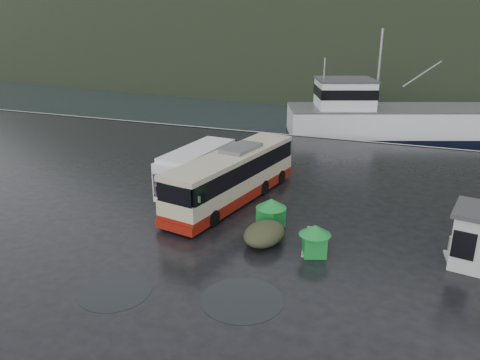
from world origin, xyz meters
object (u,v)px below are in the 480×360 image
at_px(waste_bin_right, 314,254).
at_px(fishing_trawler, 405,127).
at_px(dome_tent, 264,243).
at_px(white_van, 199,190).
at_px(jersey_barrier_a, 311,250).
at_px(waste_bin_left, 271,227).
at_px(jersey_barrier_b, 457,262).
at_px(coach_bus, 233,200).

xyz_separation_m(waste_bin_right, fishing_trawler, (2.88, 29.28, 0.00)).
height_order(waste_bin_right, dome_tent, waste_bin_right).
height_order(white_van, fishing_trawler, fishing_trawler).
xyz_separation_m(dome_tent, jersey_barrier_a, (2.30, 0.14, 0.00)).
distance_m(white_van, waste_bin_left, 6.96).
distance_m(dome_tent, jersey_barrier_b, 8.78).
xyz_separation_m(white_van, jersey_barrier_a, (8.44, -5.38, 0.00)).
xyz_separation_m(waste_bin_left, jersey_barrier_a, (2.53, -1.70, 0.00)).
height_order(waste_bin_right, jersey_barrier_b, waste_bin_right).
relative_size(coach_bus, dome_tent, 4.33).
distance_m(coach_bus, white_van, 2.80).
xyz_separation_m(coach_bus, waste_bin_right, (5.99, -4.98, 0.00)).
distance_m(jersey_barrier_a, jersey_barrier_b, 6.49).
distance_m(waste_bin_left, jersey_barrier_b, 8.94).
relative_size(coach_bus, jersey_barrier_b, 6.28).
relative_size(coach_bus, white_van, 1.68).
bearing_deg(waste_bin_left, coach_bus, 138.65).
bearing_deg(white_van, jersey_barrier_b, -10.21).
height_order(waste_bin_left, fishing_trawler, fishing_trawler).
bearing_deg(white_van, dome_tent, -36.19).
height_order(coach_bus, waste_bin_right, coach_bus).
bearing_deg(coach_bus, jersey_barrier_a, -27.61).
bearing_deg(dome_tent, coach_bus, 126.46).
distance_m(waste_bin_right, dome_tent, 2.54).
bearing_deg(waste_bin_right, dome_tent, 173.57).
bearing_deg(jersey_barrier_b, fishing_trawler, 96.78).
distance_m(white_van, jersey_barrier_b, 15.43).
relative_size(waste_bin_left, jersey_barrier_a, 0.96).
relative_size(white_van, jersey_barrier_a, 3.97).
distance_m(coach_bus, jersey_barrier_a, 7.35).
bearing_deg(waste_bin_left, waste_bin_right, -37.74).
xyz_separation_m(coach_bus, waste_bin_left, (3.24, -2.85, 0.00)).
relative_size(coach_bus, jersey_barrier_a, 6.67).
bearing_deg(dome_tent, white_van, 138.02).
xyz_separation_m(waste_bin_left, fishing_trawler, (5.63, 27.15, 0.00)).
distance_m(coach_bus, fishing_trawler, 25.87).
distance_m(white_van, dome_tent, 8.26).
bearing_deg(waste_bin_left, jersey_barrier_b, -3.70).
height_order(coach_bus, dome_tent, coach_bus).
height_order(white_van, dome_tent, white_van).
xyz_separation_m(jersey_barrier_a, jersey_barrier_b, (6.39, 1.12, 0.00)).
height_order(coach_bus, jersey_barrier_b, coach_bus).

